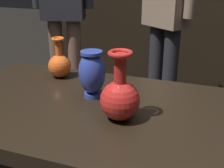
% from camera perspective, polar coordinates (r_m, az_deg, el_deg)
% --- Properties ---
extents(back_display_shelf, '(2.60, 0.40, 0.99)m').
position_cam_1_polar(back_display_shelf, '(3.14, 13.73, 7.39)').
color(back_display_shelf, black).
rests_on(back_display_shelf, ground_plane).
extents(vase_centerpiece, '(0.12, 0.12, 0.22)m').
position_cam_1_polar(vase_centerpiece, '(0.90, 1.52, -2.47)').
color(vase_centerpiece, red).
rests_on(vase_centerpiece, display_plinth).
extents(vase_tall_behind, '(0.10, 0.10, 0.17)m').
position_cam_1_polar(vase_tall_behind, '(1.27, -9.97, 3.76)').
color(vase_tall_behind, '#E55B1E').
rests_on(vase_tall_behind, display_plinth).
extents(vase_right_accent, '(0.10, 0.10, 0.17)m').
position_cam_1_polar(vase_right_accent, '(1.05, -3.84, 2.17)').
color(vase_right_accent, '#2D429E').
rests_on(vase_right_accent, display_plinth).
extents(visitor_center_back, '(0.40, 0.33, 1.69)m').
position_cam_1_polar(visitor_center_back, '(2.19, 10.47, 15.07)').
color(visitor_center_back, '#232328').
rests_on(visitor_center_back, ground_plane).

